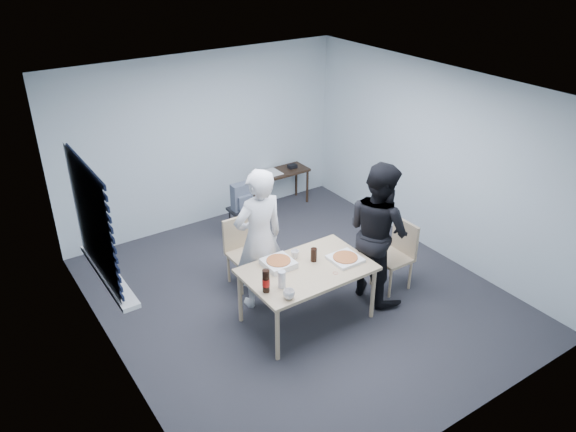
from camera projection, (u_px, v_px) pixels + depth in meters
room at (97, 229)px, 5.62m from camera, size 5.00×5.00×5.00m
dining_table at (307, 273)px, 6.36m from camera, size 1.45×0.92×0.70m
chair_far at (242, 247)px, 7.13m from camera, size 0.42×0.42×0.89m
chair_right at (398, 250)px, 7.05m from camera, size 0.42×0.42×0.89m
person_white at (259, 239)px, 6.55m from camera, size 0.65×0.42×1.77m
person_black at (378, 232)px, 6.71m from camera, size 0.47×0.86×1.77m
side_table at (281, 175)px, 9.12m from camera, size 0.91×0.40×0.61m
stool at (242, 216)px, 8.19m from camera, size 0.35×0.35×0.48m
backpack at (242, 197)px, 8.04m from camera, size 0.28×0.21×0.40m
pizza_box_a at (279, 263)px, 6.35m from camera, size 0.33×0.33×0.08m
pizza_box_b at (345, 259)px, 6.47m from camera, size 0.34×0.34×0.05m
mug_a at (289, 294)px, 5.80m from camera, size 0.17×0.17×0.10m
mug_b at (295, 254)px, 6.51m from camera, size 0.10×0.10×0.09m
cola_glass at (314, 255)px, 6.43m from camera, size 0.10×0.10×0.16m
soda_bottle at (266, 281)px, 5.87m from camera, size 0.08×0.08×0.26m
plastic_cups at (282, 279)px, 5.96m from camera, size 0.11×0.11×0.20m
rubber_band at (335, 273)px, 6.24m from camera, size 0.06×0.06×0.00m
papers at (272, 172)px, 9.02m from camera, size 0.29×0.36×0.01m
black_box at (292, 166)px, 9.17m from camera, size 0.14×0.10×0.06m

